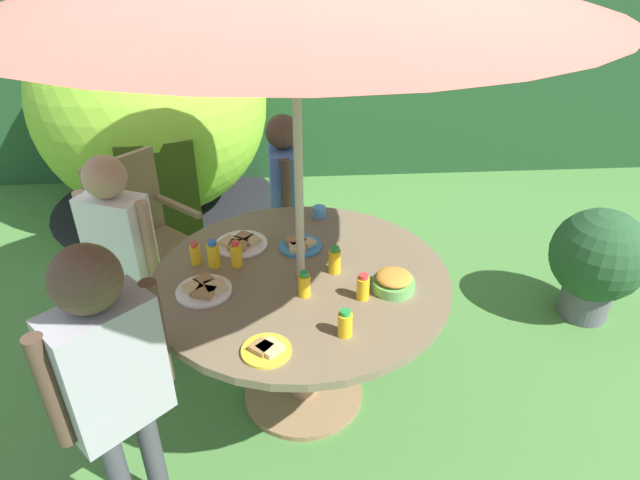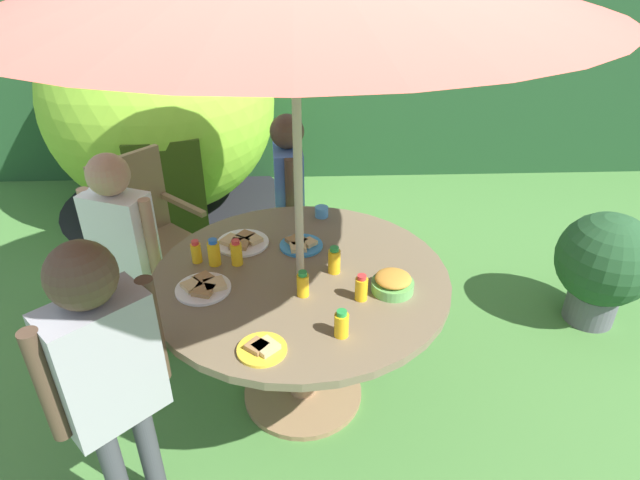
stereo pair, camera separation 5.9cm
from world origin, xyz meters
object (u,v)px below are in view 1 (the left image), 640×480
(juice_bottle_far_left, at_px, (236,254))
(juice_bottle_back_edge, at_px, (363,287))
(potted_plant, at_px, (598,259))
(plate_mid_right, at_px, (204,289))
(plate_near_left, at_px, (300,245))
(juice_bottle_near_right, at_px, (335,260))
(juice_bottle_mid_left, at_px, (213,254))
(juice_bottle_front_edge, at_px, (195,254))
(cup_near, at_px, (319,212))
(child_in_blue_shirt, at_px, (284,183))
(wooden_chair, at_px, (141,231))
(snack_bowl, at_px, (394,282))
(plate_center_back, at_px, (266,349))
(juice_bottle_far_right, at_px, (304,285))
(child_in_white_shirt, at_px, (118,239))
(juice_bottle_spot_a, at_px, (345,324))
(child_in_grey_shirt, at_px, (109,367))
(dome_tent, at_px, (152,105))
(plate_center_front, at_px, (241,243))
(garden_table, at_px, (301,303))

(juice_bottle_far_left, xyz_separation_m, juice_bottle_back_edge, (0.53, -0.28, -0.00))
(potted_plant, height_order, plate_mid_right, plate_mid_right)
(plate_near_left, xyz_separation_m, juice_bottle_near_right, (0.15, -0.22, 0.05))
(juice_bottle_near_right, bearing_deg, juice_bottle_mid_left, 171.13)
(juice_bottle_front_edge, distance_m, cup_near, 0.72)
(child_in_blue_shirt, xyz_separation_m, juice_bottle_mid_left, (-0.32, -0.87, 0.06))
(wooden_chair, bearing_deg, potted_plant, -53.86)
(snack_bowl, xyz_separation_m, plate_center_back, (-0.53, -0.35, -0.03))
(plate_center_back, distance_m, juice_bottle_far_right, 0.37)
(child_in_white_shirt, bearing_deg, juice_bottle_near_right, 3.60)
(juice_bottle_far_right, bearing_deg, juice_bottle_spot_a, -61.42)
(child_in_white_shirt, relative_size, juice_bottle_spot_a, 10.35)
(potted_plant, height_order, plate_near_left, plate_near_left)
(juice_bottle_back_edge, bearing_deg, juice_bottle_spot_a, -113.66)
(child_in_white_shirt, height_order, juice_bottle_near_right, child_in_white_shirt)
(juice_bottle_back_edge, bearing_deg, child_in_grey_shirt, -155.03)
(snack_bowl, bearing_deg, juice_bottle_far_left, 161.01)
(dome_tent, bearing_deg, plate_center_front, -79.75)
(juice_bottle_far_left, distance_m, juice_bottle_far_right, 0.39)
(garden_table, relative_size, juice_bottle_front_edge, 11.93)
(plate_center_front, height_order, juice_bottle_far_right, juice_bottle_far_right)
(juice_bottle_far_left, bearing_deg, potted_plant, 12.38)
(juice_bottle_far_left, distance_m, juice_bottle_front_edge, 0.19)
(plate_center_back, bearing_deg, child_in_blue_shirt, 86.81)
(dome_tent, xyz_separation_m, cup_near, (1.19, -1.70, -0.08))
(snack_bowl, bearing_deg, plate_mid_right, 177.28)
(wooden_chair, relative_size, juice_bottle_far_right, 8.18)
(plate_center_back, bearing_deg, juice_bottle_back_edge, 37.27)
(cup_near, bearing_deg, juice_bottle_far_left, -132.47)
(child_in_blue_shirt, relative_size, juice_bottle_mid_left, 8.91)
(child_in_blue_shirt, distance_m, juice_bottle_back_edge, 1.20)
(dome_tent, xyz_separation_m, child_in_blue_shirt, (1.01, -1.27, -0.11))
(plate_near_left, relative_size, juice_bottle_far_left, 1.65)
(plate_near_left, xyz_separation_m, plate_center_back, (-0.15, -0.72, -0.00))
(child_in_white_shirt, height_order, juice_bottle_far_left, child_in_white_shirt)
(garden_table, height_order, potted_plant, garden_table)
(juice_bottle_spot_a, bearing_deg, plate_center_front, 122.28)
(child_in_blue_shirt, bearing_deg, snack_bowl, 18.52)
(plate_near_left, bearing_deg, child_in_white_shirt, 172.66)
(dome_tent, relative_size, child_in_white_shirt, 1.86)
(child_in_blue_shirt, relative_size, cup_near, 16.60)
(wooden_chair, bearing_deg, child_in_grey_shirt, -127.64)
(potted_plant, distance_m, juice_bottle_far_left, 2.11)
(plate_center_front, relative_size, juice_bottle_far_left, 2.01)
(plate_near_left, bearing_deg, garden_table, -90.95)
(child_in_grey_shirt, distance_m, juice_bottle_back_edge, 1.00)
(dome_tent, relative_size, cup_near, 31.53)
(dome_tent, distance_m, child_in_grey_shirt, 2.87)
(snack_bowl, relative_size, plate_center_back, 0.97)
(plate_center_front, distance_m, cup_near, 0.48)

